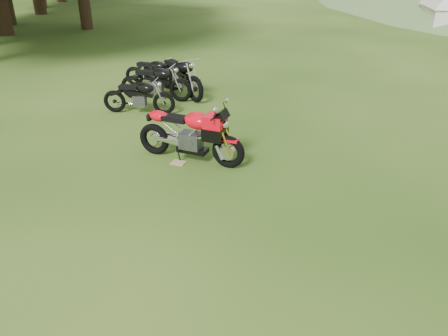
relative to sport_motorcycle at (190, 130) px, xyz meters
The scene contains 8 objects.
ground 2.07m from the sport_motorcycle, 55.15° to the right, with size 120.00×120.00×0.00m, color #1E420E.
treeline 23.14m from the sport_motorcycle, 144.66° to the left, with size 28.00×32.00×14.00m, color black, non-canonical shape.
sport_motorcycle is the anchor object (origin of this frame).
plywood_board 0.64m from the sport_motorcycle, 117.68° to the right, with size 0.25×0.20×0.02m, color tan.
vintage_moto_a 2.93m from the sport_motorcycle, 149.85° to the left, with size 1.67×0.39×0.88m, color black, non-canonical shape.
vintage_moto_b 4.07m from the sport_motorcycle, 129.47° to the left, with size 2.11×0.49×1.11m, color black, non-canonical shape.
vintage_moto_c 4.87m from the sport_motorcycle, 137.70° to the left, with size 1.72×0.40×0.90m, color black, non-canonical shape.
vintage_moto_d 3.80m from the sport_motorcycle, 138.94° to the left, with size 1.85×0.43×0.97m, color black, non-canonical shape.
Camera 1 is at (3.23, -4.28, 3.52)m, focal length 35.00 mm.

